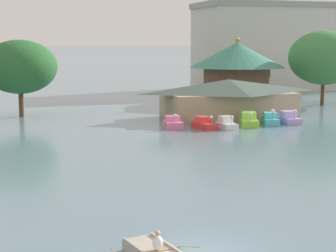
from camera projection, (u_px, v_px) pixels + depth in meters
The scene contains 11 objects.
pedal_boat_pink at pixel (173, 123), 55.15m from camera, with size 1.97×2.89×1.55m.
pedal_boat_red at pixel (204, 124), 54.36m from camera, with size 1.99×3.01×1.47m.
pedal_boat_white at pixel (226, 124), 54.71m from camera, with size 1.52×2.64×1.44m.
pedal_boat_lime at pixel (249, 121), 56.30m from camera, with size 2.47×3.28×1.60m.
pedal_boat_cyan at pixel (270, 120), 57.26m from camera, with size 2.25×3.17×1.78m.
pedal_boat_lavender at pixel (289, 119), 57.94m from camera, with size 1.76×2.66×1.63m.
boathouse at pixel (228, 98), 62.11m from camera, with size 15.22×8.40×4.33m.
green_roof_pavilion at pixel (237, 68), 76.23m from camera, with size 13.14×13.14×9.09m.
shoreline_tree_mid at pixel (20, 67), 62.52m from camera, with size 8.43×8.43×8.72m.
shoreline_tree_right at pixel (324, 58), 73.55m from camera, with size 9.41×9.41×9.96m.
background_building_block at pixel (285, 46), 99.82m from camera, with size 32.13×13.23×15.17m.
Camera 1 is at (-7.62, -20.06, 8.59)m, focal length 59.21 mm.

